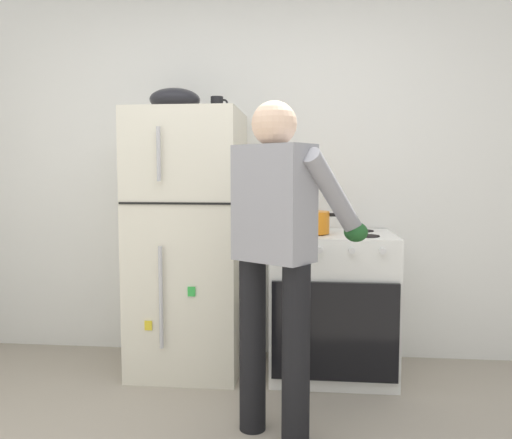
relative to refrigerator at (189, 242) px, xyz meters
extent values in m
cube|color=white|center=(0.39, 0.38, 0.52)|extent=(6.00, 0.10, 2.70)
cube|color=silver|center=(0.00, 0.00, 0.00)|extent=(0.68, 0.68, 1.66)
cube|color=black|center=(0.00, -0.34, 0.27)|extent=(0.67, 0.01, 0.01)
cylinder|color=#B7B7BC|center=(-0.08, -0.36, -0.28)|extent=(0.02, 0.02, 0.60)
cylinder|color=#B7B7BC|center=(-0.08, -0.36, 0.55)|extent=(0.02, 0.02, 0.31)
cube|color=green|center=(0.09, -0.35, -0.25)|extent=(0.04, 0.01, 0.06)
cube|color=yellow|center=(-0.17, -0.35, -0.46)|extent=(0.04, 0.01, 0.06)
cube|color=white|center=(0.92, 0.00, -0.38)|extent=(0.76, 0.64, 0.90)
cube|color=black|center=(0.92, -0.32, -0.45)|extent=(0.53, 0.01, 0.32)
cylinder|color=black|center=(0.74, -0.14, 0.07)|extent=(0.17, 0.17, 0.01)
cylinder|color=black|center=(1.10, -0.14, 0.07)|extent=(0.17, 0.17, 0.01)
cylinder|color=black|center=(0.74, 0.14, 0.07)|extent=(0.17, 0.17, 0.01)
cylinder|color=black|center=(1.10, 0.14, 0.07)|extent=(0.17, 0.17, 0.01)
cylinder|color=silver|center=(0.66, -0.33, 0.00)|extent=(0.04, 0.03, 0.04)
cylinder|color=silver|center=(0.83, -0.33, 0.00)|extent=(0.04, 0.03, 0.04)
cylinder|color=silver|center=(1.01, -0.33, 0.00)|extent=(0.04, 0.03, 0.04)
cylinder|color=silver|center=(1.18, -0.33, 0.00)|extent=(0.04, 0.03, 0.04)
cube|color=black|center=(0.92, -0.33, -0.46)|extent=(0.72, 0.03, 0.57)
cylinder|color=black|center=(0.50, -0.80, -0.40)|extent=(0.13, 0.13, 0.86)
cylinder|color=black|center=(0.72, -0.94, -0.40)|extent=(0.13, 0.13, 0.86)
cube|color=gray|center=(0.61, -0.87, 0.30)|extent=(0.41, 0.37, 0.54)
sphere|color=beige|center=(0.61, -0.87, 0.66)|extent=(0.21, 0.21, 0.21)
sphere|color=#2C2C2C|center=(0.61, -0.87, 0.63)|extent=(0.15, 0.15, 0.15)
cylinder|color=gray|center=(0.56, -0.58, 0.33)|extent=(0.34, 0.45, 0.44)
cylinder|color=gray|center=(0.89, -0.81, 0.33)|extent=(0.34, 0.45, 0.44)
ellipsoid|color=#1E5123|center=(0.67, -0.41, 0.14)|extent=(0.12, 0.18, 0.10)
ellipsoid|color=#1E5123|center=(1.01, -0.63, 0.14)|extent=(0.12, 0.18, 0.10)
cylinder|color=orange|center=(0.76, -0.05, 0.14)|extent=(0.27, 0.27, 0.13)
cube|color=black|center=(0.60, -0.05, 0.19)|extent=(0.05, 0.03, 0.02)
cube|color=black|center=(0.92, -0.05, 0.19)|extent=(0.05, 0.03, 0.02)
cylinder|color=black|center=(0.18, 0.05, 0.88)|extent=(0.08, 0.08, 0.10)
torus|color=black|center=(0.22, 0.05, 0.88)|extent=(0.06, 0.01, 0.06)
ellipsoid|color=black|center=(-0.08, 0.00, 0.90)|extent=(0.32, 0.32, 0.14)
camera|label=1|loc=(0.77, -3.28, 0.43)|focal=36.64mm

